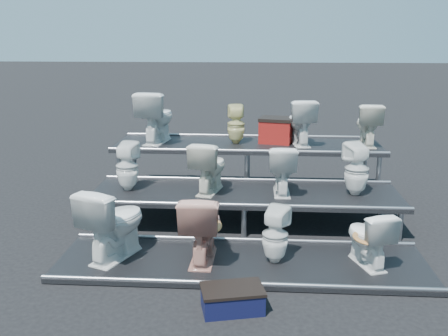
# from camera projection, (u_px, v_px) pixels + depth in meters

# --- Properties ---
(ground) EXTENTS (80.00, 80.00, 0.00)m
(ground) POSITION_uv_depth(u_px,v_px,m) (245.00, 223.00, 6.97)
(ground) COLOR black
(ground) RESTS_ON ground
(tier_front) EXTENTS (4.20, 1.20, 0.06)m
(tier_front) POSITION_uv_depth(u_px,v_px,m) (242.00, 263.00, 5.71)
(tier_front) COLOR black
(tier_front) RESTS_ON ground
(tier_mid) EXTENTS (4.20, 1.20, 0.46)m
(tier_mid) POSITION_uv_depth(u_px,v_px,m) (245.00, 208.00, 6.91)
(tier_mid) COLOR black
(tier_mid) RESTS_ON ground
(tier_back) EXTENTS (4.20, 1.20, 0.86)m
(tier_back) POSITION_uv_depth(u_px,v_px,m) (247.00, 169.00, 8.11)
(tier_back) COLOR black
(tier_back) RESTS_ON ground
(toilet_0) EXTENTS (0.76, 0.96, 0.86)m
(toilet_0) POSITION_uv_depth(u_px,v_px,m) (114.00, 222.00, 5.68)
(toilet_0) COLOR white
(toilet_0) RESTS_ON tier_front
(toilet_1) EXTENTS (0.47, 0.80, 0.80)m
(toilet_1) POSITION_uv_depth(u_px,v_px,m) (202.00, 227.00, 5.62)
(toilet_1) COLOR tan
(toilet_1) RESTS_ON tier_front
(toilet_2) EXTENTS (0.38, 0.39, 0.65)m
(toilet_2) POSITION_uv_depth(u_px,v_px,m) (275.00, 235.00, 5.59)
(toilet_2) COLOR white
(toilet_2) RESTS_ON tier_front
(toilet_3) EXTENTS (0.56, 0.72, 0.65)m
(toilet_3) POSITION_uv_depth(u_px,v_px,m) (368.00, 237.00, 5.52)
(toilet_3) COLOR white
(toilet_3) RESTS_ON tier_front
(toilet_4) EXTENTS (0.35, 0.36, 0.67)m
(toilet_4) POSITION_uv_depth(u_px,v_px,m) (127.00, 166.00, 6.86)
(toilet_4) COLOR white
(toilet_4) RESTS_ON tier_mid
(toilet_5) EXTENTS (0.55, 0.77, 0.71)m
(toilet_5) POSITION_uv_depth(u_px,v_px,m) (209.00, 166.00, 6.79)
(toilet_5) COLOR silver
(toilet_5) RESTS_ON tier_mid
(toilet_6) EXTENTS (0.38, 0.67, 0.68)m
(toilet_6) POSITION_uv_depth(u_px,v_px,m) (282.00, 169.00, 6.73)
(toilet_6) COLOR white
(toilet_6) RESTS_ON tier_mid
(toilet_7) EXTENTS (0.42, 0.42, 0.71)m
(toilet_7) POSITION_uv_depth(u_px,v_px,m) (357.00, 169.00, 6.66)
(toilet_7) COLOR white
(toilet_7) RESTS_ON tier_mid
(toilet_8) EXTENTS (0.59, 0.88, 0.83)m
(toilet_8) POSITION_uv_depth(u_px,v_px,m) (156.00, 117.00, 7.98)
(toilet_8) COLOR white
(toilet_8) RESTS_ON tier_back
(toilet_9) EXTENTS (0.31, 0.31, 0.62)m
(toilet_9) POSITION_uv_depth(u_px,v_px,m) (236.00, 124.00, 7.92)
(toilet_9) COLOR beige
(toilet_9) RESTS_ON tier_back
(toilet_10) EXTENTS (0.49, 0.76, 0.73)m
(toilet_10) POSITION_uv_depth(u_px,v_px,m) (300.00, 122.00, 7.84)
(toilet_10) COLOR white
(toilet_10) RESTS_ON tier_back
(toilet_11) EXTENTS (0.40, 0.67, 0.67)m
(toilet_11) POSITION_uv_depth(u_px,v_px,m) (368.00, 124.00, 7.78)
(toilet_11) COLOR silver
(toilet_11) RESTS_ON tier_back
(red_crate) EXTENTS (0.57, 0.49, 0.36)m
(red_crate) POSITION_uv_depth(u_px,v_px,m) (276.00, 132.00, 8.02)
(red_crate) COLOR maroon
(red_crate) RESTS_ON tier_back
(step_stool) EXTENTS (0.64, 0.47, 0.21)m
(step_stool) POSITION_uv_depth(u_px,v_px,m) (232.00, 300.00, 4.76)
(step_stool) COLOR black
(step_stool) RESTS_ON ground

